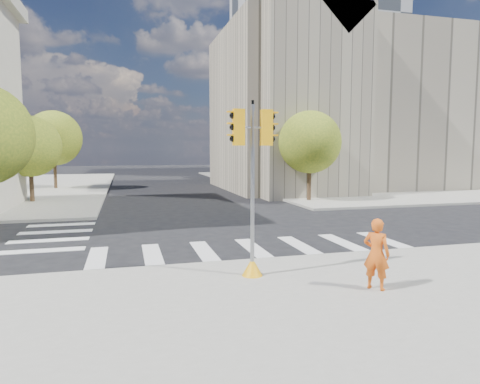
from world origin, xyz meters
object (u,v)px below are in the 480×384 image
at_px(lamp_near, 294,136).
at_px(lamp_far, 245,140).
at_px(traffic_signal, 252,203).
at_px(photographer, 376,254).

relative_size(lamp_near, lamp_far, 1.00).
height_order(lamp_near, lamp_far, same).
xyz_separation_m(lamp_far, traffic_signal, (-9.24, -33.74, -2.42)).
bearing_deg(photographer, lamp_far, -51.31).
distance_m(lamp_near, traffic_signal, 21.93).
bearing_deg(lamp_far, photographer, -100.55).
xyz_separation_m(lamp_near, lamp_far, (0.00, 14.00, 0.00)).
height_order(lamp_near, traffic_signal, lamp_near).
height_order(lamp_far, photographer, lamp_far).
distance_m(traffic_signal, photographer, 3.41).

